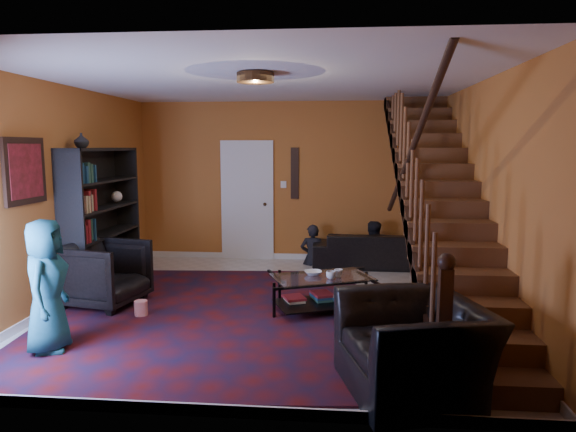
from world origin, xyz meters
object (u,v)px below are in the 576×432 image
at_px(sofa, 372,250).
at_px(armchair_left, 104,274).
at_px(bookshelf, 103,222).
at_px(armchair_right, 413,347).
at_px(coffee_table, 322,292).

relative_size(sofa, armchair_left, 2.17).
height_order(bookshelf, armchair_right, bookshelf).
xyz_separation_m(bookshelf, armchair_right, (3.90, -2.80, -0.58)).
xyz_separation_m(sofa, coffee_table, (-0.79, -2.49, -0.03)).
bearing_deg(sofa, armchair_right, 90.16).
height_order(bookshelf, armchair_left, bookshelf).
bearing_deg(armchair_right, bookshelf, -140.78).
bearing_deg(armchair_left, sofa, -42.83).
bearing_deg(coffee_table, bookshelf, 165.73).
bearing_deg(armchair_right, armchair_left, -134.62).
xyz_separation_m(armchair_left, armchair_right, (3.55, -2.01, -0.03)).
height_order(bookshelf, coffee_table, bookshelf).
relative_size(bookshelf, armchair_right, 1.69).
bearing_deg(bookshelf, armchair_left, -65.90).
distance_m(bookshelf, sofa, 4.31).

